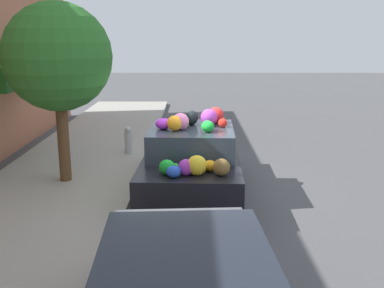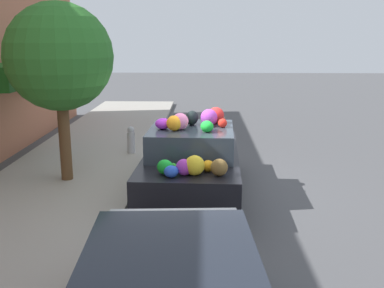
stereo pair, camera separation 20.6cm
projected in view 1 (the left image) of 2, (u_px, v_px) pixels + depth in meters
ground_plane at (189, 193)px, 9.15m from camera, size 60.00×60.00×0.00m
sidewalk_curb at (56, 189)px, 9.14m from camera, size 24.00×3.20×0.13m
street_tree at (58, 58)px, 8.93m from camera, size 2.17×2.17×3.66m
fire_hydrant at (128, 140)px, 11.62m from camera, size 0.20×0.20×0.70m
art_car at (192, 158)px, 8.91m from camera, size 4.01×1.97×1.72m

